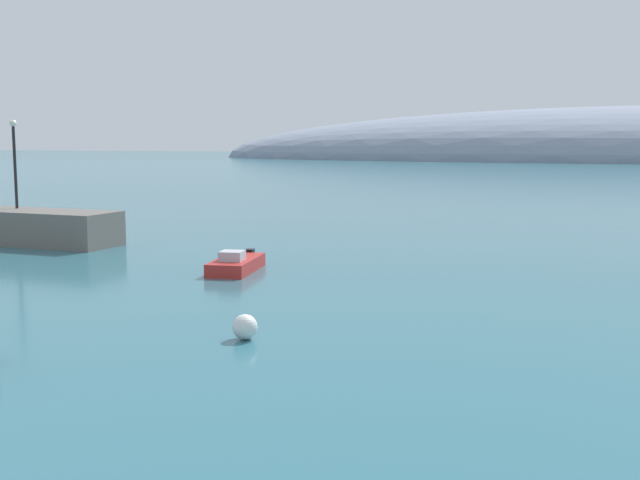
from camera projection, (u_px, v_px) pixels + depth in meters
The scene contains 3 objects.
motorboat_red_foreground at pixel (236, 264), 33.43m from camera, with size 2.10×4.33×0.94m.
mooring_buoy_white at pixel (245, 327), 22.09m from camera, with size 0.71×0.71×0.71m, color silver.
harbor_lamp_post at pixel (14, 155), 42.60m from camera, with size 0.36×0.36×4.75m.
Camera 1 is at (8.11, -4.63, 5.58)m, focal length 44.51 mm.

